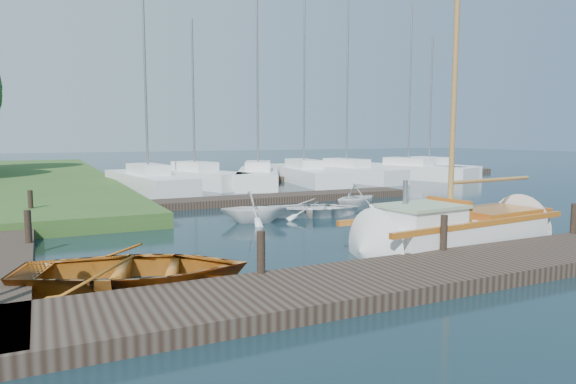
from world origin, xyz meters
name	(u,v)px	position (x,y,z in m)	size (l,w,h in m)	color
ground	(288,231)	(0.00, 0.00, 0.00)	(160.00, 160.00, 0.00)	black
near_dock	(421,275)	(0.00, -6.00, 0.15)	(18.00, 2.20, 0.30)	black
far_dock	(264,199)	(2.00, 6.50, 0.15)	(14.00, 1.60, 0.30)	black
pontoon	(318,177)	(10.00, 16.00, 0.15)	(30.00, 1.60, 0.30)	black
mooring_post_1	(261,252)	(-3.00, -5.00, 0.70)	(0.16, 0.16, 0.80)	black
mooring_post_2	(444,232)	(1.50, -5.00, 0.70)	(0.16, 0.16, 0.80)	black
mooring_post_3	(574,218)	(6.00, -5.00, 0.70)	(0.16, 0.16, 0.80)	black
mooring_post_4	(28,226)	(-7.00, 0.00, 0.70)	(0.16, 0.16, 0.80)	black
mooring_post_5	(31,202)	(-7.00, 5.00, 0.70)	(0.16, 0.16, 0.80)	black
sailboat	(459,233)	(3.17, -3.76, 0.34)	(7.30, 2.62, 9.83)	white
dinghy	(134,265)	(-5.16, -3.94, 0.45)	(3.07, 4.30, 0.89)	#943B10
tender_b	(254,205)	(-0.32, 1.92, 0.58)	(1.90, 2.20, 1.16)	white
tender_c	(315,206)	(2.21, 2.30, 0.34)	(2.37, 3.32, 0.69)	white
tender_d	(357,195)	(4.45, 3.00, 0.57)	(1.86, 2.16, 1.14)	white
marina_boat_0	(148,180)	(-1.59, 13.42, 0.56)	(3.35, 8.93, 10.09)	white
marina_boat_1	(195,176)	(1.28, 14.80, 0.56)	(4.60, 8.23, 9.29)	white
marina_boat_2	(258,176)	(4.66, 13.55, 0.58)	(5.23, 8.20, 11.81)	white
marina_boat_3	(304,173)	(8.14, 14.47, 0.57)	(3.58, 10.03, 12.15)	white
marina_boat_4	(346,172)	(11.08, 14.20, 0.57)	(3.66, 8.95, 11.29)	white
marina_boat_5	(408,170)	(15.69, 13.74, 0.57)	(4.98, 9.19, 11.63)	white
marina_boat_6	(429,169)	(17.77, 14.05, 0.56)	(2.99, 7.29, 9.63)	white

